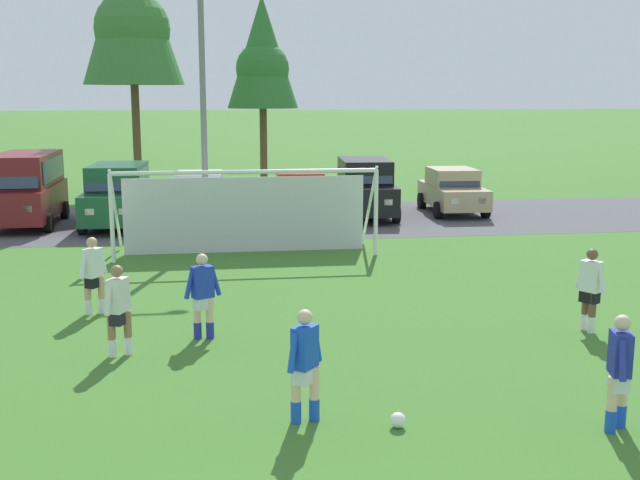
{
  "coord_description": "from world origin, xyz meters",
  "views": [
    {
      "loc": [
        -1.0,
        -4.83,
        4.57
      ],
      "look_at": [
        1.28,
        11.21,
        1.55
      ],
      "focal_mm": 44.25,
      "sensor_mm": 36.0,
      "label": 1
    }
  ],
  "objects_px": {
    "parked_car_slot_right": "(453,190)",
    "parked_car_slot_center_right": "(365,187)",
    "soccer_ball": "(398,420)",
    "parked_car_slot_left": "(118,195)",
    "player_striker_near": "(203,296)",
    "parked_car_slot_far_left": "(27,187)",
    "soccer_goal": "(245,209)",
    "player_trailing_back": "(94,276)",
    "player_winger_right": "(590,290)",
    "parked_car_slot_center_left": "(199,196)",
    "parked_car_slot_center": "(300,194)",
    "player_defender_far": "(619,373)",
    "street_lamp": "(209,109)",
    "player_winger_left": "(305,366)",
    "player_midfield_center": "(119,311)"
  },
  "relations": [
    {
      "from": "parked_car_slot_right",
      "to": "parked_car_slot_center_right",
      "type": "bearing_deg",
      "value": -171.9
    },
    {
      "from": "soccer_ball",
      "to": "parked_car_slot_left",
      "type": "height_order",
      "value": "parked_car_slot_left"
    },
    {
      "from": "player_striker_near",
      "to": "parked_car_slot_far_left",
      "type": "distance_m",
      "value": 15.26
    },
    {
      "from": "soccer_goal",
      "to": "player_trailing_back",
      "type": "relative_size",
      "value": 4.54
    },
    {
      "from": "parked_car_slot_right",
      "to": "player_winger_right",
      "type": "bearing_deg",
      "value": -97.69
    },
    {
      "from": "soccer_goal",
      "to": "parked_car_slot_center_left",
      "type": "relative_size",
      "value": 1.75
    },
    {
      "from": "parked_car_slot_left",
      "to": "parked_car_slot_center",
      "type": "relative_size",
      "value": 1.1
    },
    {
      "from": "parked_car_slot_left",
      "to": "parked_car_slot_center",
      "type": "bearing_deg",
      "value": 9.19
    },
    {
      "from": "player_defender_far",
      "to": "street_lamp",
      "type": "relative_size",
      "value": 0.21
    },
    {
      "from": "player_winger_right",
      "to": "parked_car_slot_center_left",
      "type": "bearing_deg",
      "value": 116.73
    },
    {
      "from": "soccer_ball",
      "to": "player_winger_left",
      "type": "bearing_deg",
      "value": 162.61
    },
    {
      "from": "parked_car_slot_center",
      "to": "street_lamp",
      "type": "height_order",
      "value": "street_lamp"
    },
    {
      "from": "player_midfield_center",
      "to": "parked_car_slot_center_right",
      "type": "bearing_deg",
      "value": 63.76
    },
    {
      "from": "player_trailing_back",
      "to": "parked_car_slot_right",
      "type": "distance_m",
      "value": 17.27
    },
    {
      "from": "soccer_ball",
      "to": "street_lamp",
      "type": "distance_m",
      "value": 15.08
    },
    {
      "from": "parked_car_slot_far_left",
      "to": "parked_car_slot_center",
      "type": "relative_size",
      "value": 1.13
    },
    {
      "from": "parked_car_slot_center_left",
      "to": "player_striker_near",
      "type": "bearing_deg",
      "value": -89.25
    },
    {
      "from": "parked_car_slot_left",
      "to": "parked_car_slot_center_left",
      "type": "height_order",
      "value": "parked_car_slot_left"
    },
    {
      "from": "street_lamp",
      "to": "parked_car_slot_center",
      "type": "bearing_deg",
      "value": 53.63
    },
    {
      "from": "player_striker_near",
      "to": "parked_car_slot_center",
      "type": "bearing_deg",
      "value": 76.23
    },
    {
      "from": "parked_car_slot_center_left",
      "to": "parked_car_slot_right",
      "type": "height_order",
      "value": "same"
    },
    {
      "from": "player_striker_near",
      "to": "player_trailing_back",
      "type": "bearing_deg",
      "value": 138.18
    },
    {
      "from": "player_defender_far",
      "to": "player_winger_right",
      "type": "bearing_deg",
      "value": 67.85
    },
    {
      "from": "player_defender_far",
      "to": "parked_car_slot_right",
      "type": "xyz_separation_m",
      "value": [
        3.84,
        19.64,
        0.05
      ]
    },
    {
      "from": "soccer_goal",
      "to": "player_striker_near",
      "type": "xyz_separation_m",
      "value": [
        -1.19,
        -7.99,
        -0.47
      ]
    },
    {
      "from": "parked_car_slot_center",
      "to": "street_lamp",
      "type": "relative_size",
      "value": 0.54
    },
    {
      "from": "player_winger_left",
      "to": "parked_car_slot_right",
      "type": "height_order",
      "value": "parked_car_slot_right"
    },
    {
      "from": "parked_car_slot_far_left",
      "to": "parked_car_slot_center_right",
      "type": "distance_m",
      "value": 12.06
    },
    {
      "from": "player_striker_near",
      "to": "player_trailing_back",
      "type": "distance_m",
      "value": 3.04
    },
    {
      "from": "player_midfield_center",
      "to": "parked_car_slot_center",
      "type": "height_order",
      "value": "parked_car_slot_center"
    },
    {
      "from": "player_winger_left",
      "to": "player_winger_right",
      "type": "distance_m",
      "value": 6.93
    },
    {
      "from": "player_winger_left",
      "to": "player_trailing_back",
      "type": "xyz_separation_m",
      "value": [
        -3.7,
        6.11,
        0.0
      ]
    },
    {
      "from": "soccer_goal",
      "to": "parked_car_slot_far_left",
      "type": "distance_m",
      "value": 9.44
    },
    {
      "from": "parked_car_slot_center_left",
      "to": "street_lamp",
      "type": "relative_size",
      "value": 0.54
    },
    {
      "from": "player_winger_right",
      "to": "street_lamp",
      "type": "bearing_deg",
      "value": 124.55
    },
    {
      "from": "parked_car_slot_far_left",
      "to": "parked_car_slot_right",
      "type": "xyz_separation_m",
      "value": [
        15.61,
        0.73,
        -0.47
      ]
    },
    {
      "from": "soccer_ball",
      "to": "parked_car_slot_center",
      "type": "bearing_deg",
      "value": 87.48
    },
    {
      "from": "player_midfield_center",
      "to": "player_winger_left",
      "type": "bearing_deg",
      "value": -48.7
    },
    {
      "from": "parked_car_slot_center",
      "to": "parked_car_slot_center_left",
      "type": "bearing_deg",
      "value": 176.93
    },
    {
      "from": "soccer_ball",
      "to": "player_midfield_center",
      "type": "relative_size",
      "value": 0.13
    },
    {
      "from": "soccer_ball",
      "to": "player_winger_left",
      "type": "xyz_separation_m",
      "value": [
        -1.25,
        0.39,
        0.71
      ]
    },
    {
      "from": "player_striker_near",
      "to": "street_lamp",
      "type": "relative_size",
      "value": 0.21
    },
    {
      "from": "soccer_goal",
      "to": "street_lamp",
      "type": "distance_m",
      "value": 3.51
    },
    {
      "from": "soccer_goal",
      "to": "parked_car_slot_center_right",
      "type": "height_order",
      "value": "soccer_goal"
    },
    {
      "from": "player_winger_left",
      "to": "parked_car_slot_right",
      "type": "distance_m",
      "value": 20.42
    },
    {
      "from": "player_defender_far",
      "to": "parked_car_slot_left",
      "type": "xyz_separation_m",
      "value": [
        -8.59,
        18.22,
        0.29
      ]
    },
    {
      "from": "parked_car_slot_center_right",
      "to": "parked_car_slot_right",
      "type": "height_order",
      "value": "parked_car_slot_center_right"
    },
    {
      "from": "player_midfield_center",
      "to": "player_winger_right",
      "type": "relative_size",
      "value": 1.0
    },
    {
      "from": "soccer_goal",
      "to": "player_winger_left",
      "type": "xyz_separation_m",
      "value": [
        0.24,
        -12.06,
        -0.47
      ]
    },
    {
      "from": "soccer_goal",
      "to": "player_winger_right",
      "type": "height_order",
      "value": "soccer_goal"
    }
  ]
}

